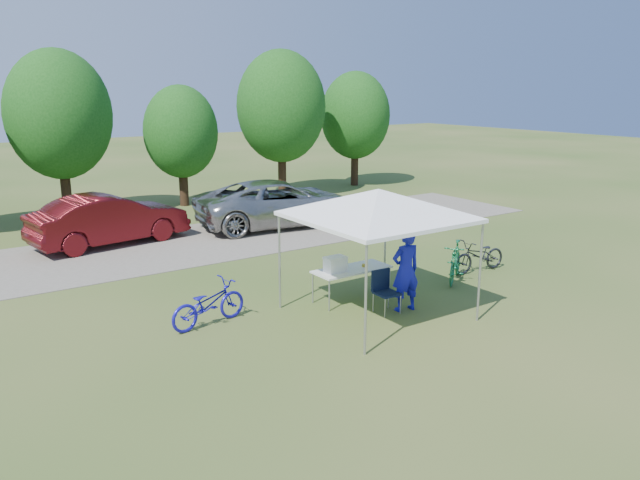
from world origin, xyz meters
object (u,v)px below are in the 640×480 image
at_px(bike_blue, 208,304).
at_px(bike_green, 455,262).
at_px(cyclist, 406,270).
at_px(folding_table, 352,270).
at_px(bike_dark, 480,256).
at_px(cooler, 335,264).
at_px(folding_chair, 384,287).
at_px(sedan, 110,219).
at_px(minivan, 279,203).

height_order(bike_blue, bike_green, bike_green).
bearing_deg(bike_blue, cyclist, -123.12).
height_order(folding_table, bike_dark, bike_dark).
height_order(cooler, cyclist, cyclist).
relative_size(folding_chair, sedan, 0.20).
bearing_deg(cooler, cyclist, -50.28).
xyz_separation_m(folding_chair, cooler, (-0.57, 1.00, 0.38)).
distance_m(folding_table, bike_blue, 3.39).
relative_size(folding_table, bike_dark, 1.09).
xyz_separation_m(cooler, bike_green, (3.44, -0.37, -0.42)).
xyz_separation_m(folding_chair, bike_blue, (-3.47, 1.42, -0.09)).
distance_m(folding_chair, cyclist, 0.60).
bearing_deg(bike_dark, folding_chair, -74.08).
relative_size(bike_green, minivan, 0.29).
height_order(folding_table, cyclist, cyclist).
bearing_deg(cyclist, bike_blue, -14.62).
distance_m(folding_table, bike_dark, 4.13).
xyz_separation_m(cooler, minivan, (3.06, 7.59, -0.11)).
height_order(cooler, bike_dark, cooler).
distance_m(cyclist, bike_blue, 4.25).
height_order(cooler, bike_green, cooler).
distance_m(bike_blue, bike_green, 6.38).
distance_m(bike_dark, sedan, 11.05).
distance_m(folding_table, minivan, 8.02).
height_order(folding_chair, minivan, minivan).
relative_size(folding_table, bike_green, 1.09).
bearing_deg(folding_chair, bike_blue, 160.30).
distance_m(folding_table, folding_chair, 1.02).
distance_m(cyclist, sedan, 10.13).
bearing_deg(bike_blue, cooler, -108.75).
bearing_deg(cooler, bike_green, -6.07).
relative_size(folding_table, minivan, 0.32).
height_order(minivan, sedan, minivan).
distance_m(cooler, sedan, 8.66).
height_order(bike_blue, sedan, sedan).
xyz_separation_m(cyclist, sedan, (-3.56, 9.48, -0.12)).
relative_size(minivan, sedan, 1.22).
xyz_separation_m(bike_green, minivan, (-0.37, 7.96, 0.32)).
relative_size(cyclist, sedan, 0.39).
relative_size(cyclist, bike_green, 1.10).
relative_size(cooler, cyclist, 0.26).
height_order(folding_table, minivan, minivan).
bearing_deg(bike_dark, cyclist, -69.67).
distance_m(folding_chair, minivan, 8.95).
xyz_separation_m(cooler, bike_dark, (4.59, -0.15, -0.48)).
relative_size(folding_table, cooler, 3.76).
xyz_separation_m(bike_green, sedan, (-6.00, 8.64, 0.29)).
xyz_separation_m(folding_table, bike_dark, (4.12, -0.15, -0.26)).
distance_m(folding_chair, bike_blue, 3.75).
height_order(cyclist, bike_dark, cyclist).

